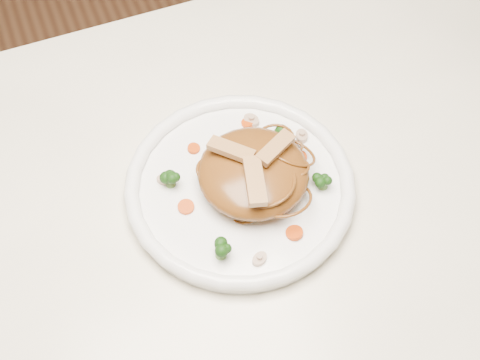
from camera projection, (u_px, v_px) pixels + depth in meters
name	position (u px, v px, depth m)	size (l,w,h in m)	color
table	(196.00, 255.00, 0.93)	(1.20, 0.80, 0.75)	white
plate	(240.00, 189.00, 0.86)	(0.30, 0.30, 0.02)	white
noodle_mound	(253.00, 172.00, 0.84)	(0.15, 0.15, 0.05)	brown
chicken_a	(275.00, 148.00, 0.82)	(0.06, 0.02, 0.01)	tan
chicken_b	(231.00, 150.00, 0.82)	(0.06, 0.02, 0.01)	tan
chicken_c	(255.00, 181.00, 0.79)	(0.07, 0.02, 0.01)	tan
broccoli_0	(277.00, 131.00, 0.89)	(0.02, 0.02, 0.03)	#1A430E
broccoli_1	(170.00, 177.00, 0.84)	(0.03, 0.03, 0.03)	#1A430E
broccoli_2	(221.00, 249.00, 0.78)	(0.03, 0.03, 0.03)	#1A430E
broccoli_3	(324.00, 180.00, 0.84)	(0.03, 0.03, 0.03)	#1A430E
carrot_0	(248.00, 123.00, 0.91)	(0.02, 0.02, 0.01)	#B83B06
carrot_1	(186.00, 207.00, 0.83)	(0.02, 0.02, 0.01)	#B83B06
carrot_2	(299.00, 157.00, 0.88)	(0.02, 0.02, 0.01)	#B83B06
carrot_3	(194.00, 148.00, 0.89)	(0.02, 0.02, 0.01)	#B83B06
carrot_4	(294.00, 233.00, 0.81)	(0.02, 0.02, 0.01)	#B83B06
mushroom_0	(259.00, 259.00, 0.79)	(0.02, 0.02, 0.01)	beige
mushroom_1	(302.00, 136.00, 0.90)	(0.02, 0.02, 0.01)	beige
mushroom_2	(165.00, 179.00, 0.86)	(0.02, 0.02, 0.01)	beige
mushroom_3	(252.00, 120.00, 0.91)	(0.03, 0.03, 0.01)	beige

